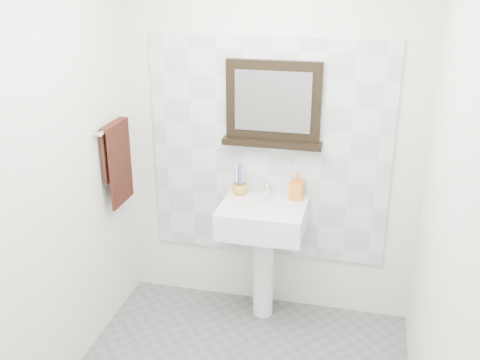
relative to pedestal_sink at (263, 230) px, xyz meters
The scene contains 12 objects.
back_wall 0.62m from the pedestal_sink, 93.27° to the left, with size 2.00×0.01×2.50m, color silver.
front_wall 2.06m from the pedestal_sink, 90.38° to the right, with size 2.00×0.01×2.50m, color silver.
left_wall 1.46m from the pedestal_sink, 139.23° to the right, with size 0.01×2.20×2.50m, color silver.
right_wall 1.44m from the pedestal_sink, 41.50° to the right, with size 0.01×2.20×2.50m, color silver.
splashback 0.52m from the pedestal_sink, 93.45° to the left, with size 1.60×0.02×1.50m, color silver.
pedestal_sink is the anchor object (origin of this frame).
toothbrush_cup 0.32m from the pedestal_sink, 144.33° to the left, with size 0.10×0.10×0.08m, color gold.
toothbrushes 0.39m from the pedestal_sink, 143.81° to the left, with size 0.05×0.04×0.21m.
soap_dispenser 0.37m from the pedestal_sink, 36.25° to the left, with size 0.08×0.09×0.19m, color #EA4B1B.
framed_mirror 0.82m from the pedestal_sink, 84.18° to the left, with size 0.65×0.11×0.55m.
towel_bar 1.18m from the pedestal_sink, behind, with size 0.07×0.40×0.03m.
hand_towel 1.07m from the pedestal_sink, behind, with size 0.06×0.30×0.55m.
Camera 1 is at (0.64, -2.39, 2.34)m, focal length 42.00 mm.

